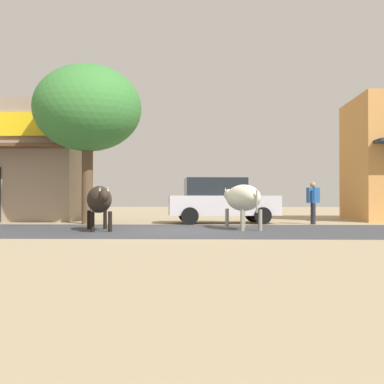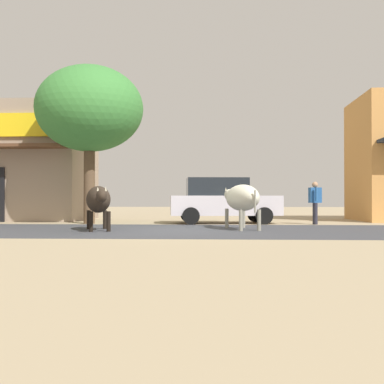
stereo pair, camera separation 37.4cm
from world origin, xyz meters
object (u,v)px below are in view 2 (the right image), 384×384
roadside_tree (90,109)px  parked_hatchback_car (222,200)px  cow_near_brown (98,200)px  pedestrian_by_shop (315,200)px  cow_far_dark (242,198)px

roadside_tree → parked_hatchback_car: roadside_tree is taller
parked_hatchback_car → cow_near_brown: (-3.49, -4.28, 0.02)m
cow_near_brown → parked_hatchback_car: bearing=50.8°
parked_hatchback_car → cow_near_brown: parked_hatchback_car is taller
parked_hatchback_car → cow_near_brown: size_ratio=1.66×
parked_hatchback_car → cow_near_brown: bearing=-129.2°
parked_hatchback_car → pedestrian_by_shop: 3.26m
roadside_tree → cow_near_brown: (1.26, -3.77, -3.23)m
cow_near_brown → pedestrian_by_shop: size_ratio=1.66×
parked_hatchback_car → roadside_tree: bearing=-173.9°
roadside_tree → cow_far_dark: roadside_tree is taller
parked_hatchback_car → cow_far_dark: 3.55m
roadside_tree → parked_hatchback_car: 5.78m
cow_near_brown → pedestrian_by_shop: (6.71, 3.76, -0.00)m
roadside_tree → cow_far_dark: (5.31, -3.00, -3.18)m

